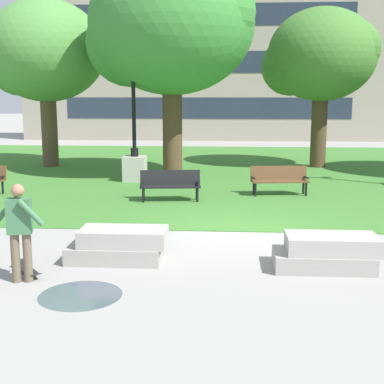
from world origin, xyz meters
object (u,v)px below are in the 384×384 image
concrete_block_left (327,253)px  skateboard (27,269)px  person_skateboarder (20,227)px  park_bench_far_left (279,178)px  concrete_block_center (119,245)px  park_bench_near_right (170,183)px  lamp_post_left (135,152)px

concrete_block_left → skateboard: 5.47m
concrete_block_left → person_skateboarder: (-5.34, -1.04, 0.66)m
park_bench_far_left → concrete_block_center: bearing=-117.9°
skateboard → park_bench_near_right: size_ratio=0.50×
skateboard → person_skateboarder: bearing=-77.6°
park_bench_far_left → skateboard: bearing=-123.6°
concrete_block_left → park_bench_far_left: (-0.20, 7.24, 0.23)m
person_skateboarder → lamp_post_left: size_ratio=0.32×
park_bench_near_right → park_bench_far_left: bearing=19.2°
concrete_block_left → concrete_block_center: bearing=176.7°
concrete_block_left → park_bench_far_left: size_ratio=1.01×
person_skateboarder → skateboard: person_skateboarder is taller
skateboard → park_bench_far_left: bearing=56.4°
park_bench_near_right → person_skateboarder: bearing=-104.1°
lamp_post_left → skateboard: bearing=-91.1°
concrete_block_center → lamp_post_left: (-1.32, 9.40, 0.77)m
concrete_block_left → park_bench_near_right: bearing=120.3°
concrete_block_center → park_bench_near_right: park_bench_near_right is taller
concrete_block_center → person_skateboarder: bearing=-138.4°
person_skateboarder → park_bench_near_right: (1.79, 7.11, -0.43)m
skateboard → lamp_post_left: (0.19, 10.26, 0.99)m
person_skateboarder → park_bench_near_right: bearing=75.9°
skateboard → concrete_block_left: bearing=6.6°
concrete_block_left → person_skateboarder: person_skateboarder is taller
concrete_block_left → park_bench_near_right: size_ratio=1.01×
concrete_block_left → park_bench_near_right: (-3.55, 6.07, 0.23)m
person_skateboarder → skateboard: bearing=102.4°
park_bench_far_left → concrete_block_left: bearing=-88.4°
concrete_block_left → person_skateboarder: 5.48m
park_bench_near_right → park_bench_far_left: (3.34, 1.17, 0.00)m
concrete_block_center → lamp_post_left: bearing=98.0°
person_skateboarder → skateboard: size_ratio=1.86×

